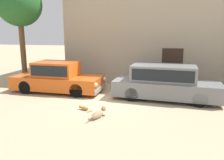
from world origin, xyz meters
TOP-DOWN VIEW (x-y plane):
  - ground_plane at (0.00, 0.00)m, footprint 80.00×80.00m
  - parked_sedan_nearest at (-2.50, 1.01)m, footprint 4.59×1.79m
  - parked_sedan_second at (2.75, 0.93)m, footprint 4.82×2.04m
  - apartment_block at (5.80, 6.63)m, footprint 17.91×6.55m
  - stray_dog_spotted at (0.54, -1.95)m, footprint 0.42×0.99m
  - stray_cat at (-0.23, -1.33)m, footprint 0.60×0.35m
  - acacia_tree_left at (-5.12, 2.12)m, footprint 2.48×2.23m

SIDE VIEW (x-z plane):
  - ground_plane at x=0.00m, z-range 0.00..0.00m
  - stray_cat at x=-0.23m, z-range 0.00..0.16m
  - stray_dog_spotted at x=0.54m, z-range -0.03..0.32m
  - parked_sedan_nearest at x=-2.50m, z-range -0.02..1.49m
  - parked_sedan_second at x=2.75m, z-range 0.03..1.56m
  - apartment_block at x=5.80m, z-range 0.00..8.59m
  - acacia_tree_left at x=-5.12m, z-range 1.56..7.17m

